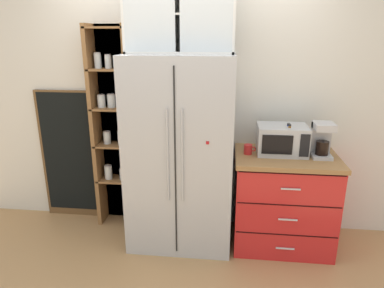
# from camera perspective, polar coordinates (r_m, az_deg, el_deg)

# --- Properties ---
(ground_plane) EXTENTS (10.61, 10.61, 0.00)m
(ground_plane) POSITION_cam_1_polar(r_m,az_deg,el_deg) (3.54, -1.68, -15.20)
(ground_plane) COLOR tan
(wall_back_cream) EXTENTS (4.92, 0.10, 2.55)m
(wall_back_cream) POSITION_cam_1_polar(r_m,az_deg,el_deg) (3.44, -0.92, 6.79)
(wall_back_cream) COLOR silver
(wall_back_cream) RESTS_ON ground
(refrigerator) EXTENTS (0.95, 0.70, 1.77)m
(refrigerator) POSITION_cam_1_polar(r_m,az_deg,el_deg) (3.16, -1.80, -1.47)
(refrigerator) COLOR #B7BABF
(refrigerator) RESTS_ON ground
(pantry_shelf_column) EXTENTS (0.45, 0.26, 2.03)m
(pantry_shelf_column) POSITION_cam_1_polar(r_m,az_deg,el_deg) (3.55, -12.71, 2.86)
(pantry_shelf_column) COLOR brown
(pantry_shelf_column) RESTS_ON ground
(counter_cabinet) EXTENTS (0.91, 0.67, 0.89)m
(counter_cabinet) POSITION_cam_1_polar(r_m,az_deg,el_deg) (3.36, 14.85, -8.97)
(counter_cabinet) COLOR red
(counter_cabinet) RESTS_ON ground
(microwave) EXTENTS (0.44, 0.33, 0.26)m
(microwave) POSITION_cam_1_polar(r_m,az_deg,el_deg) (3.19, 14.72, 0.72)
(microwave) COLOR #B7BABF
(microwave) RESTS_ON counter_cabinet
(coffee_maker) EXTENTS (0.17, 0.20, 0.31)m
(coffee_maker) POSITION_cam_1_polar(r_m,az_deg,el_deg) (3.21, 20.78, 0.72)
(coffee_maker) COLOR #B7B7BC
(coffee_maker) RESTS_ON counter_cabinet
(mug_red) EXTENTS (0.11, 0.07, 0.09)m
(mug_red) POSITION_cam_1_polar(r_m,az_deg,el_deg) (3.13, 9.33, -0.88)
(mug_red) COLOR red
(mug_red) RESTS_ON counter_cabinet
(bottle_amber) EXTENTS (0.06, 0.06, 0.29)m
(bottle_amber) POSITION_cam_1_polar(r_m,az_deg,el_deg) (3.13, 15.73, 0.28)
(bottle_amber) COLOR brown
(bottle_amber) RESTS_ON counter_cabinet
(bottle_cobalt) EXTENTS (0.07, 0.07, 0.28)m
(bottle_cobalt) POSITION_cam_1_polar(r_m,az_deg,el_deg) (3.19, 15.56, 0.56)
(bottle_cobalt) COLOR navy
(bottle_cobalt) RESTS_ON counter_cabinet
(upper_cabinet) EXTENTS (0.91, 0.32, 0.62)m
(upper_cabinet) POSITION_cam_1_polar(r_m,az_deg,el_deg) (3.04, -1.89, 20.63)
(upper_cabinet) COLOR silver
(upper_cabinet) RESTS_ON refrigerator
(chalkboard_menu) EXTENTS (0.60, 0.04, 1.39)m
(chalkboard_menu) POSITION_cam_1_polar(r_m,az_deg,el_deg) (3.88, -19.80, -1.76)
(chalkboard_menu) COLOR brown
(chalkboard_menu) RESTS_ON ground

